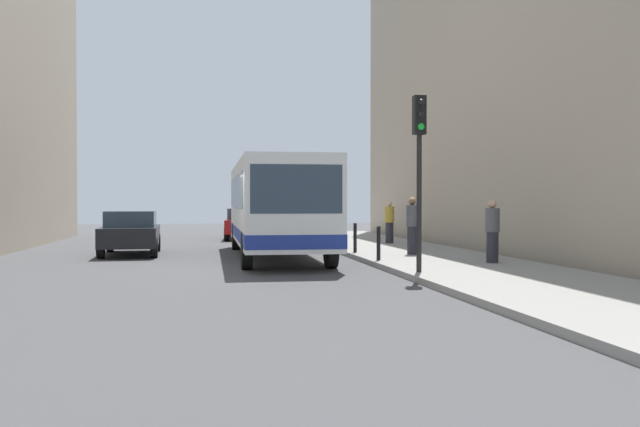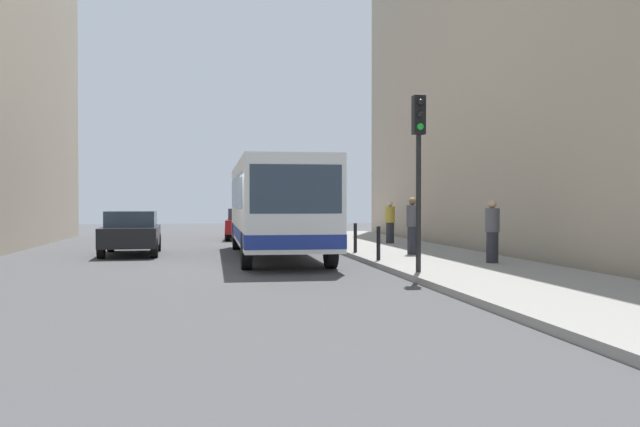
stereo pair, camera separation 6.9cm
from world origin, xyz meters
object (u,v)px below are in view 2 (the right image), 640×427
(bus, at_px, (275,204))
(pedestrian_far_sidewalk, at_px, (390,222))
(pedestrian_mid_sidewalk, at_px, (413,226))
(car_beside_bus, at_px, (131,232))
(bollard_near, at_px, (378,243))
(bollard_mid, at_px, (355,238))
(traffic_light, at_px, (419,149))
(pedestrian_near_signal, at_px, (492,231))
(car_behind_bus, at_px, (246,223))

(bus, bearing_deg, pedestrian_far_sidewalk, -138.71)
(pedestrian_mid_sidewalk, bearing_deg, bus, -169.27)
(bus, height_order, car_beside_bus, bus)
(bollard_near, xyz_separation_m, bollard_mid, (0.00, 3.03, 0.00))
(traffic_light, relative_size, pedestrian_near_signal, 2.42)
(bus, xyz_separation_m, bollard_mid, (2.55, -0.42, -1.10))
(bollard_mid, bearing_deg, pedestrian_mid_sidewalk, -35.45)
(bollard_mid, bearing_deg, pedestrian_near_signal, -57.07)
(car_beside_bus, distance_m, pedestrian_near_signal, 12.08)
(pedestrian_near_signal, bearing_deg, bus, -121.04)
(bus, relative_size, car_beside_bus, 2.48)
(traffic_light, distance_m, pedestrian_near_signal, 3.96)
(bus, bearing_deg, bollard_mid, 171.25)
(car_beside_bus, bearing_deg, pedestrian_far_sidewalk, -167.81)
(traffic_light, bearing_deg, pedestrian_far_sidewalk, 78.08)
(bollard_mid, relative_size, pedestrian_near_signal, 0.56)
(car_behind_bus, bearing_deg, car_beside_bus, 68.56)
(car_beside_bus, xyz_separation_m, bollard_near, (7.28, -5.33, -0.16))
(bus, distance_m, bollard_near, 4.43)
(traffic_light, xyz_separation_m, pedestrian_near_signal, (2.71, 2.06, -2.01))
(bus, xyz_separation_m, traffic_light, (2.65, -6.82, 1.28))
(bollard_near, relative_size, pedestrian_near_signal, 0.56)
(car_beside_bus, relative_size, bollard_near, 4.69)
(car_behind_bus, xyz_separation_m, pedestrian_far_sidewalk, (5.32, -6.86, 0.20))
(car_beside_bus, height_order, pedestrian_far_sidewalk, pedestrian_far_sidewalk)
(bollard_near, bearing_deg, bus, 126.53)
(bus, relative_size, traffic_light, 2.69)
(bus, xyz_separation_m, car_beside_bus, (-4.72, 1.88, -0.94))
(bus, xyz_separation_m, pedestrian_far_sidewalk, (5.00, 4.31, -0.74))
(car_behind_bus, height_order, bollard_near, car_behind_bus)
(bus, height_order, car_behind_bus, bus)
(traffic_light, relative_size, pedestrian_far_sidewalk, 2.44)
(bollard_mid, distance_m, pedestrian_mid_sidewalk, 1.98)
(pedestrian_far_sidewalk, bearing_deg, car_behind_bus, 115.55)
(pedestrian_mid_sidewalk, bearing_deg, car_behind_bus, 140.52)
(traffic_light, relative_size, pedestrian_mid_sidewalk, 2.30)
(traffic_light, bearing_deg, car_beside_bus, 130.27)
(pedestrian_mid_sidewalk, height_order, pedestrian_far_sidewalk, pedestrian_mid_sidewalk)
(traffic_light, bearing_deg, pedestrian_mid_sidewalk, 74.37)
(car_beside_bus, relative_size, traffic_light, 1.09)
(car_behind_bus, distance_m, pedestrian_mid_sidewalk, 13.47)
(car_behind_bus, xyz_separation_m, bollard_mid, (2.87, -11.58, -0.16))
(traffic_light, height_order, pedestrian_near_signal, traffic_light)
(traffic_light, bearing_deg, bollard_mid, 90.89)
(bus, distance_m, pedestrian_near_signal, 7.21)
(pedestrian_near_signal, bearing_deg, traffic_light, -42.20)
(car_behind_bus, height_order, traffic_light, traffic_light)
(pedestrian_mid_sidewalk, bearing_deg, pedestrian_far_sidewalk, 112.72)
(pedestrian_mid_sidewalk, relative_size, pedestrian_far_sidewalk, 1.06)
(bollard_near, bearing_deg, car_behind_bus, 101.13)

